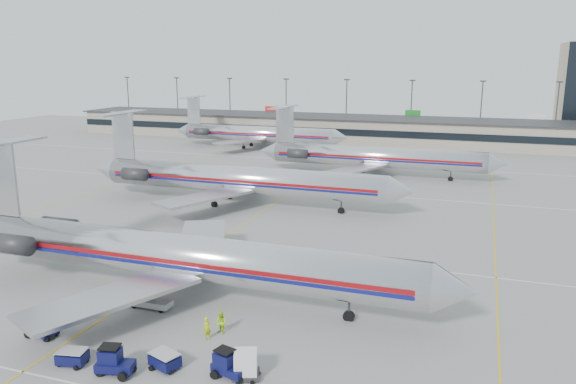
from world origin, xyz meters
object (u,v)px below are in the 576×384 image
at_px(jet_foreground, 173,254).
at_px(uld_container, 246,365).
at_px(jet_second_row, 235,179).
at_px(tug_center, 113,361).
at_px(belt_loader, 152,301).

height_order(jet_foreground, uld_container, jet_foreground).
bearing_deg(jet_second_row, tug_center, -75.77).
xyz_separation_m(jet_second_row, uld_container, (19.60, -41.60, -2.79)).
bearing_deg(jet_foreground, tug_center, -77.40).
bearing_deg(uld_container, jet_foreground, 116.98).
bearing_deg(jet_second_row, jet_foreground, -75.10).
bearing_deg(uld_container, tug_center, 175.65).
bearing_deg(belt_loader, jet_foreground, 82.10).
xyz_separation_m(tug_center, uld_container, (8.43, 2.45, 0.03)).
relative_size(jet_foreground, belt_loader, 11.59).
bearing_deg(belt_loader, jet_second_row, 102.61).
xyz_separation_m(jet_second_row, belt_loader, (7.92, -34.36, -3.13)).
distance_m(tug_center, belt_loader, 10.23).
distance_m(jet_second_row, tug_center, 45.53).
height_order(tug_center, uld_container, tug_center).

